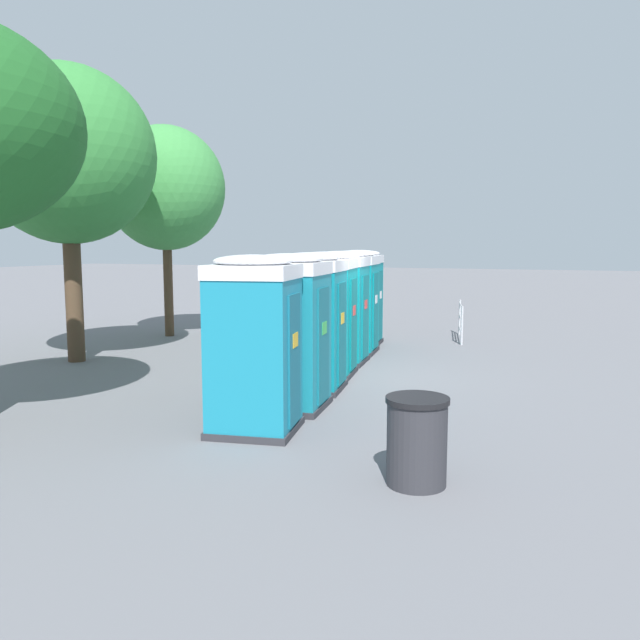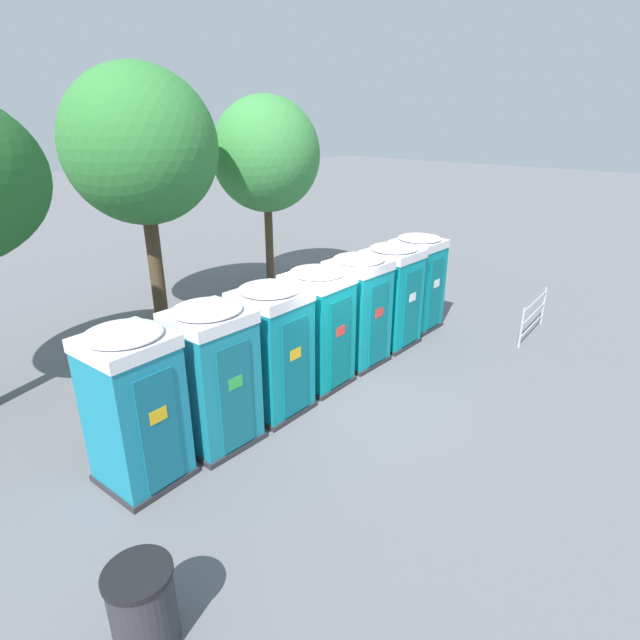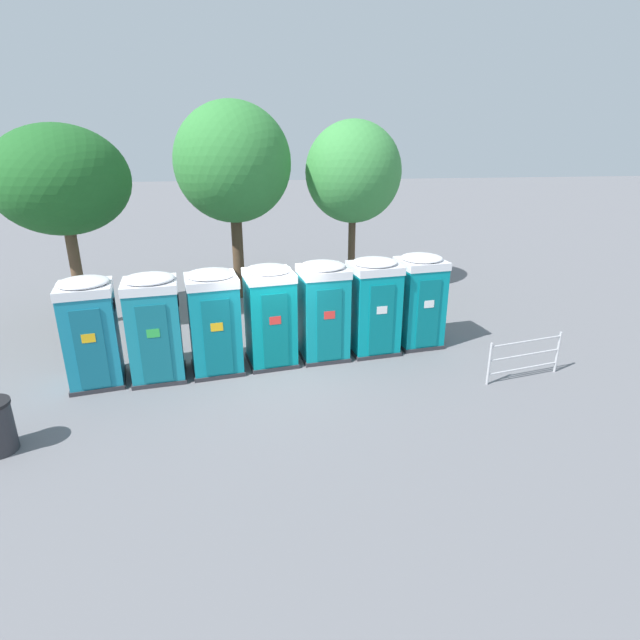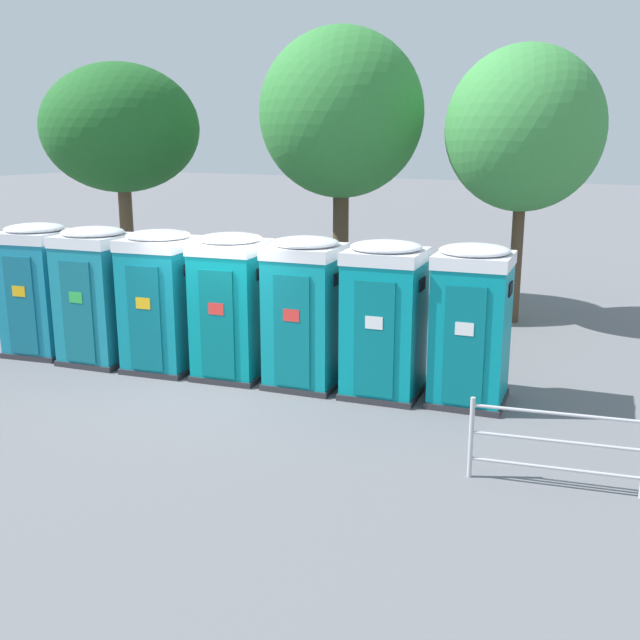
% 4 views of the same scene
% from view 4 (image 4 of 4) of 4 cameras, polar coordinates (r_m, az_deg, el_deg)
% --- Properties ---
extents(ground_plane, '(120.00, 120.00, 0.00)m').
position_cam_4_polar(ground_plane, '(13.12, -7.30, -4.69)').
color(ground_plane, slate).
extents(portapotty_0, '(1.37, 1.39, 2.54)m').
position_cam_4_polar(portapotty_0, '(15.40, -20.57, 2.24)').
color(portapotty_0, '#2D2D33').
rests_on(portapotty_0, ground).
extents(portapotty_1, '(1.37, 1.34, 2.54)m').
position_cam_4_polar(portapotty_1, '(14.48, -16.64, 1.85)').
color(portapotty_1, '#2D2D33').
rests_on(portapotty_1, ground).
extents(portapotty_2, '(1.38, 1.37, 2.54)m').
position_cam_4_polar(portapotty_2, '(13.71, -12.00, 1.48)').
color(portapotty_2, '#2D2D33').
rests_on(portapotty_2, ground).
extents(portapotty_3, '(1.35, 1.36, 2.54)m').
position_cam_4_polar(portapotty_3, '(13.09, -6.75, 1.11)').
color(portapotty_3, '#2D2D33').
rests_on(portapotty_3, ground).
extents(portapotty_4, '(1.32, 1.33, 2.54)m').
position_cam_4_polar(portapotty_4, '(12.54, -1.13, 0.64)').
color(portapotty_4, '#2D2D33').
rests_on(portapotty_4, ground).
extents(portapotty_5, '(1.38, 1.34, 2.54)m').
position_cam_4_polar(portapotty_5, '(12.11, 4.93, 0.11)').
color(portapotty_5, '#2D2D33').
rests_on(portapotty_5, ground).
extents(portapotty_6, '(1.31, 1.33, 2.54)m').
position_cam_4_polar(portapotty_6, '(11.94, 11.44, -0.32)').
color(portapotty_6, '#2D2D33').
rests_on(portapotty_6, ground).
extents(street_tree_0, '(3.73, 3.73, 5.84)m').
position_cam_4_polar(street_tree_0, '(18.99, -14.95, 13.88)').
color(street_tree_0, brown).
rests_on(street_tree_0, ground).
extents(street_tree_1, '(3.41, 3.41, 6.07)m').
position_cam_4_polar(street_tree_1, '(17.24, 15.30, 13.82)').
color(street_tree_1, '#4C3826').
rests_on(street_tree_1, ground).
extents(street_tree_2, '(3.88, 3.88, 6.63)m').
position_cam_4_polar(street_tree_2, '(18.26, 1.65, 15.39)').
color(street_tree_2, '#4C3826').
rests_on(street_tree_2, ground).
extents(event_barrier, '(2.02, 0.45, 1.05)m').
position_cam_4_polar(event_barrier, '(9.51, 17.52, -8.97)').
color(event_barrier, '#B7B7BC').
rests_on(event_barrier, ground).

